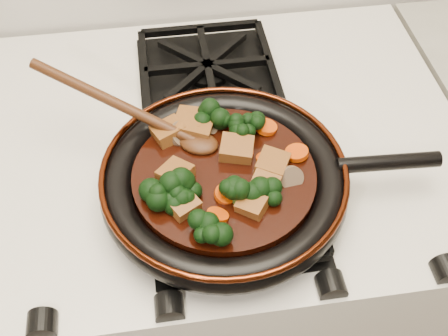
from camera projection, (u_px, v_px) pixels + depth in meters
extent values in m
cube|color=silver|center=(221.00, 279.00, 1.21)|extent=(0.76, 0.60, 0.90)
cylinder|color=black|center=(224.00, 186.00, 0.76)|extent=(0.30, 0.30, 0.01)
torus|color=black|center=(224.00, 181.00, 0.75)|extent=(0.33, 0.33, 0.04)
torus|color=#4D1B0B|center=(224.00, 171.00, 0.74)|extent=(0.33, 0.33, 0.01)
cylinder|color=black|center=(388.00, 162.00, 0.75)|extent=(0.14, 0.03, 0.02)
cylinder|color=black|center=(224.00, 178.00, 0.75)|extent=(0.24, 0.24, 0.02)
cube|color=brown|center=(252.00, 206.00, 0.70)|extent=(0.05, 0.04, 0.02)
cube|color=brown|center=(182.00, 204.00, 0.70)|extent=(0.05, 0.05, 0.03)
cube|color=brown|center=(169.00, 132.00, 0.78)|extent=(0.05, 0.05, 0.03)
cube|color=brown|center=(196.00, 129.00, 0.78)|extent=(0.06, 0.05, 0.03)
cube|color=brown|center=(264.00, 186.00, 0.71)|extent=(0.05, 0.05, 0.03)
cube|color=brown|center=(176.00, 174.00, 0.73)|extent=(0.05, 0.06, 0.03)
cube|color=brown|center=(272.00, 166.00, 0.74)|extent=(0.06, 0.06, 0.03)
cube|color=brown|center=(237.00, 150.00, 0.75)|extent=(0.05, 0.05, 0.03)
cube|color=brown|center=(190.00, 121.00, 0.79)|extent=(0.05, 0.05, 0.03)
cylinder|color=#CB3E05|center=(267.00, 158.00, 0.75)|extent=(0.03, 0.03, 0.02)
cylinder|color=#CB3E05|center=(297.00, 153.00, 0.76)|extent=(0.03, 0.03, 0.01)
cylinder|color=#CB3E05|center=(225.00, 194.00, 0.71)|extent=(0.03, 0.03, 0.02)
cylinder|color=#CB3E05|center=(217.00, 216.00, 0.69)|extent=(0.03, 0.03, 0.02)
cylinder|color=#CB3E05|center=(244.00, 153.00, 0.76)|extent=(0.03, 0.03, 0.02)
cylinder|color=#CB3E05|center=(266.00, 127.00, 0.79)|extent=(0.03, 0.03, 0.01)
cylinder|color=brown|center=(291.00, 178.00, 0.72)|extent=(0.03, 0.03, 0.03)
cylinder|color=brown|center=(208.00, 124.00, 0.79)|extent=(0.05, 0.05, 0.03)
cylinder|color=brown|center=(184.00, 132.00, 0.78)|extent=(0.04, 0.04, 0.02)
cylinder|color=brown|center=(181.00, 134.00, 0.78)|extent=(0.05, 0.05, 0.03)
ellipsoid|color=#3F200D|center=(199.00, 143.00, 0.77)|extent=(0.07, 0.06, 0.02)
cylinder|color=#3F200D|center=(115.00, 103.00, 0.77)|extent=(0.02, 0.02, 0.25)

